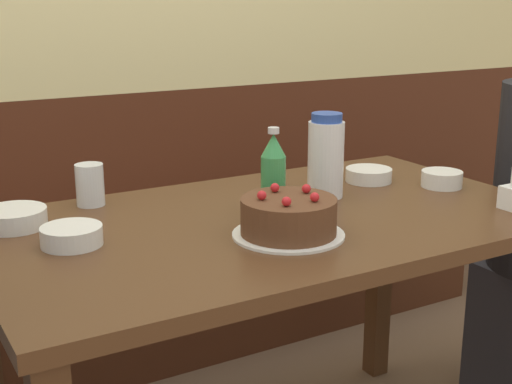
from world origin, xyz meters
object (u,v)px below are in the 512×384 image
bowl_sauce_shallow (442,179)px  bench_seat (148,297)px  soju_bottle (273,174)px  bowl_rice_small (72,236)px  birthday_cake (289,218)px  glass_water_tall (90,185)px  water_pitcher (326,156)px  bowl_soup_white (14,218)px  bowl_side_dish (369,175)px

bowl_sauce_shallow → bench_seat: bearing=122.8°
soju_bottle → bowl_rice_small: (-0.47, 0.02, -0.08)m
birthday_cake → glass_water_tall: same height
glass_water_tall → bowl_rice_small: bearing=-114.9°
water_pitcher → soju_bottle: (-0.19, -0.06, -0.01)m
bench_seat → bowl_sauce_shallow: (0.53, -0.82, 0.54)m
bowl_soup_white → birthday_cake: bearing=-35.7°
soju_bottle → water_pitcher: bearing=18.1°
birthday_cake → bowl_side_dish: bearing=32.4°
water_pitcher → bowl_side_dish: size_ratio=1.69×
bench_seat → water_pitcher: (0.20, -0.75, 0.62)m
water_pitcher → bowl_soup_white: bearing=169.4°
bowl_side_dish → glass_water_tall: glass_water_tall is taller
bowl_rice_small → bowl_sauce_shallow: 0.99m
bowl_sauce_shallow → glass_water_tall: bearing=160.9°
birthday_cake → bench_seat: bearing=87.4°
birthday_cake → bowl_side_dish: birthday_cake is taller
birthday_cake → soju_bottle: size_ratio=1.17×
water_pitcher → glass_water_tall: 0.59m
soju_bottle → birthday_cake: bearing=-109.7°
bowl_rice_small → glass_water_tall: (0.12, 0.26, 0.03)m
water_pitcher → bowl_soup_white: (-0.74, 0.14, -0.08)m
bowl_rice_small → bowl_side_dish: bowl_rice_small is taller
bowl_rice_small → bowl_side_dish: (0.86, 0.11, -0.00)m
bowl_rice_small → glass_water_tall: 0.29m
water_pitcher → bowl_sauce_shallow: 0.35m
water_pitcher → bowl_soup_white: water_pitcher is taller
bowl_side_dish → bench_seat: bearing=120.3°
water_pitcher → bowl_rice_small: water_pitcher is taller
glass_water_tall → bench_seat: bearing=57.4°
bowl_sauce_shallow → glass_water_tall: size_ratio=1.06×
soju_bottle → bowl_rice_small: size_ratio=1.63×
bowl_soup_white → bowl_sauce_shallow: bearing=-11.4°
bowl_rice_small → bowl_sauce_shallow: (0.99, -0.04, 0.00)m
bowl_side_dish → soju_bottle: bearing=-161.7°
bench_seat → bowl_soup_white: bearing=-131.4°
bench_seat → birthday_cake: (-0.04, -0.96, 0.56)m
bowl_soup_white → water_pitcher: bearing=-10.6°
bench_seat → bowl_soup_white: bowl_soup_white is taller
bench_seat → soju_bottle: soju_bottle is taller
bowl_soup_white → glass_water_tall: bearing=22.9°
bench_seat → bowl_side_dish: size_ratio=21.04×
bowl_soup_white → bowl_rice_small: bearing=-66.8°
bench_seat → bowl_side_dish: 0.95m
bowl_sauce_shallow → glass_water_tall: (-0.87, 0.30, 0.03)m
bench_seat → water_pitcher: water_pitcher is taller
bowl_rice_small → bowl_sauce_shallow: bowl_sauce_shallow is taller
water_pitcher → soju_bottle: water_pitcher is taller
bowl_soup_white → bowl_sauce_shallow: (1.07, -0.22, 0.00)m
bowl_rice_small → glass_water_tall: size_ratio=1.23×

